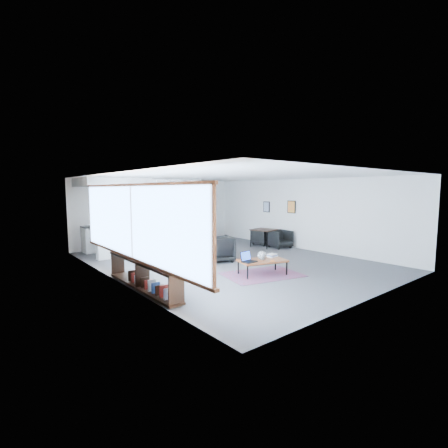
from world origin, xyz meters
TOP-DOWN VIEW (x-y plane):
  - room at (0.00, 0.00)m, footprint 7.02×9.02m
  - window at (-3.46, -0.90)m, footprint 0.10×5.95m
  - console at (-3.30, -1.05)m, footprint 0.35×3.00m
  - kitchenette at (-1.20, 3.71)m, footprint 4.20×1.96m
  - doorway at (2.30, 4.42)m, footprint 1.10×0.12m
  - track_light at (-0.59, 2.20)m, footprint 1.60×0.07m
  - wall_art_lower at (3.47, 0.40)m, footprint 0.03×0.38m
  - wall_art_upper at (3.47, 1.70)m, footprint 0.03×0.34m
  - kilim_rug at (-0.35, -1.80)m, footprint 2.20×1.74m
  - coffee_table at (-0.35, -1.80)m, footprint 1.35×0.98m
  - laptop at (-0.81, -1.73)m, footprint 0.39×0.33m
  - ceramic_pot at (-0.39, -1.83)m, footprint 0.24×0.24m
  - book_stack at (0.11, -1.70)m, footprint 0.30×0.25m
  - coaster at (-0.27, -2.07)m, footprint 0.11×0.11m
  - armchair_left at (-1.35, 0.34)m, footprint 0.80×0.76m
  - armchair_right at (-0.26, 0.17)m, footprint 1.05×1.02m
  - floor_lamp at (-0.26, 1.11)m, footprint 0.58×0.58m
  - dining_table at (2.67, 1.07)m, footprint 0.97×0.97m
  - dining_chair_near at (3.00, 0.53)m, footprint 0.71×0.68m
  - dining_chair_far at (3.00, 1.44)m, footprint 0.62×0.58m
  - microwave at (-0.77, 4.15)m, footprint 0.58×0.36m

SIDE VIEW (x-z plane):
  - kilim_rug at x=-0.35m, z-range 0.00..0.01m
  - dining_chair_far at x=3.00m, z-range 0.00..0.60m
  - dining_chair_near at x=3.00m, z-range 0.00..0.64m
  - console at x=-3.30m, z-range -0.07..0.73m
  - coffee_table at x=-0.35m, z-range 0.17..0.56m
  - coaster at x=-0.27m, z-range 0.40..0.40m
  - armchair_left at x=-1.35m, z-range 0.00..0.80m
  - armchair_right at x=-0.26m, z-range 0.00..0.87m
  - book_stack at x=0.11m, z-range 0.39..0.48m
  - laptop at x=-0.81m, z-range 0.34..0.60m
  - ceramic_pot at x=-0.39m, z-range 0.40..0.63m
  - dining_table at x=2.67m, z-range 0.28..0.98m
  - doorway at x=2.30m, z-range 0.00..2.15m
  - microwave at x=-0.77m, z-range 0.93..1.30m
  - room at x=0.00m, z-range -0.01..2.61m
  - kitchenette at x=-1.20m, z-range 0.08..2.68m
  - window at x=-3.46m, z-range 0.63..2.29m
  - wall_art_upper at x=3.47m, z-range 1.28..1.72m
  - floor_lamp at x=-0.26m, z-range 0.64..2.38m
  - wall_art_lower at x=3.47m, z-range 1.31..1.79m
  - track_light at x=-0.59m, z-range 2.45..2.60m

